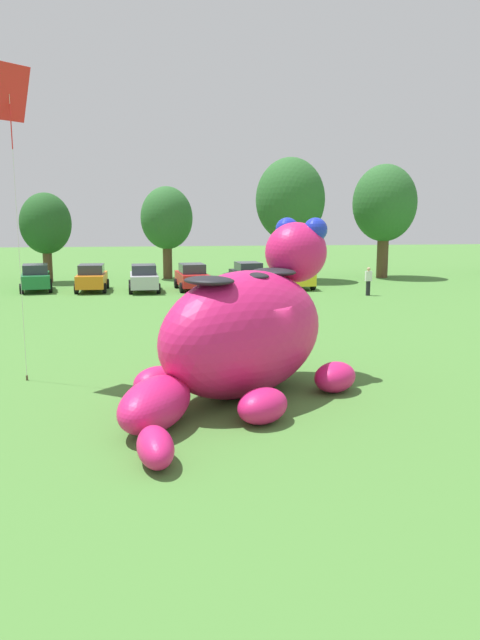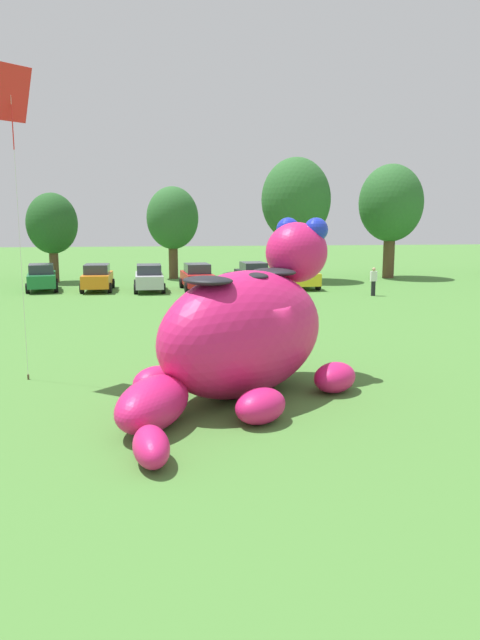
{
  "view_description": "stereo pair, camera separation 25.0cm",
  "coord_description": "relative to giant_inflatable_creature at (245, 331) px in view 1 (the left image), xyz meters",
  "views": [
    {
      "loc": [
        -2.18,
        -15.66,
        4.8
      ],
      "look_at": [
        0.14,
        1.03,
        1.87
      ],
      "focal_mm": 33.86,
      "sensor_mm": 36.0,
      "label": 1
    },
    {
      "loc": [
        -1.93,
        -15.69,
        4.8
      ],
      "look_at": [
        0.14,
        1.03,
        1.87
      ],
      "focal_mm": 33.86,
      "sensor_mm": 36.0,
      "label": 2
    }
  ],
  "objects": [
    {
      "name": "ground_plane",
      "position": [
        -0.14,
        -0.02,
        -1.73
      ],
      "size": [
        160.0,
        160.0,
        0.0
      ],
      "primitive_type": "plane",
      "color": "#4C8438"
    },
    {
      "name": "giant_inflatable_creature",
      "position": [
        0.0,
        0.0,
        0.0
      ],
      "size": [
        6.93,
        8.62,
        4.73
      ],
      "color": "#E01E6B",
      "rests_on": "ground"
    },
    {
      "name": "car_green",
      "position": [
        -9.98,
        24.19,
        -0.87
      ],
      "size": [
        2.46,
        4.33,
        1.72
      ],
      "color": "#1E7238",
      "rests_on": "ground"
    },
    {
      "name": "car_orange",
      "position": [
        -6.42,
        23.66,
        -0.87
      ],
      "size": [
        1.98,
        4.12,
        1.72
      ],
      "color": "orange",
      "rests_on": "ground"
    },
    {
      "name": "car_silver",
      "position": [
        -3.12,
        23.02,
        -0.87
      ],
      "size": [
        2.07,
        4.17,
        1.72
      ],
      "color": "#B7BABF",
      "rests_on": "ground"
    },
    {
      "name": "car_red",
      "position": [
        -0.05,
        23.35,
        -0.87
      ],
      "size": [
        2.25,
        4.25,
        1.72
      ],
      "color": "red",
      "rests_on": "ground"
    },
    {
      "name": "car_black",
      "position": [
        3.72,
        24.04,
        -0.87
      ],
      "size": [
        2.25,
        4.25,
        1.72
      ],
      "color": "black",
      "rests_on": "ground"
    },
    {
      "name": "car_yellow",
      "position": [
        6.83,
        23.49,
        -0.87
      ],
      "size": [
        2.1,
        4.18,
        1.72
      ],
      "color": "yellow",
      "rests_on": "ground"
    },
    {
      "name": "tree_mid_left",
      "position": [
        -10.05,
        29.18,
        2.45
      ],
      "size": [
        3.6,
        3.6,
        6.39
      ],
      "color": "brown",
      "rests_on": "ground"
    },
    {
      "name": "tree_centre_left",
      "position": [
        -1.46,
        30.84,
        2.82
      ],
      "size": [
        3.92,
        3.92,
        6.95
      ],
      "color": "brown",
      "rests_on": "ground"
    },
    {
      "name": "tree_centre",
      "position": [
        7.45,
        28.08,
        4.11
      ],
      "size": [
        5.03,
        5.03,
        8.93
      ],
      "color": "brown",
      "rests_on": "ground"
    },
    {
      "name": "tree_centre_right",
      "position": [
        15.11,
        29.32,
        3.92
      ],
      "size": [
        4.87,
        4.87,
        8.64
      ],
      "color": "brown",
      "rests_on": "ground"
    },
    {
      "name": "spectator_near_inflatable",
      "position": [
        10.35,
        19.18,
        -0.88
      ],
      "size": [
        0.38,
        0.26,
        1.71
      ],
      "color": "black",
      "rests_on": "ground"
    },
    {
      "name": "spectator_mid_field",
      "position": [
        4.05,
        19.41,
        -0.88
      ],
      "size": [
        0.38,
        0.26,
        1.71
      ],
      "color": "black",
      "rests_on": "ground"
    },
    {
      "name": "tethered_flying_kite",
      "position": [
        -6.18,
        2.23,
        6.22
      ],
      "size": [
        1.13,
        1.13,
        8.81
      ],
      "color": "brown",
      "rests_on": "ground"
    }
  ]
}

